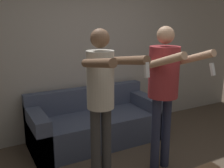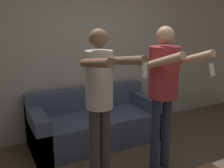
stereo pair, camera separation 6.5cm
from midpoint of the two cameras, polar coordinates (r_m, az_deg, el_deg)
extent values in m
cube|color=#B7B2A8|center=(4.24, -4.95, 7.37)|extent=(6.40, 0.06, 2.70)
cube|color=#4C5670|center=(4.03, -3.96, -9.67)|extent=(1.94, 0.85, 0.44)
cube|color=#4C5670|center=(4.19, -5.99, -3.06)|extent=(1.94, 0.16, 0.35)
cube|color=#4C5670|center=(3.75, -16.38, -10.49)|extent=(0.20, 0.85, 0.63)
cube|color=#4C5670|center=(4.40, 6.46, -6.32)|extent=(0.20, 0.85, 0.63)
cylinder|color=#383838|center=(2.91, -4.20, -14.05)|extent=(0.11, 0.11, 0.93)
cylinder|color=#383838|center=(2.96, -1.88, -13.53)|extent=(0.11, 0.11, 0.93)
cylinder|color=beige|center=(2.67, -3.24, 0.89)|extent=(0.28, 0.28, 0.60)
sphere|color=brown|center=(2.61, -3.37, 9.90)|extent=(0.19, 0.19, 0.19)
cylinder|color=brown|center=(2.31, -3.94, 4.55)|extent=(0.08, 0.58, 0.16)
cylinder|color=brown|center=(2.46, 2.96, 5.14)|extent=(0.08, 0.58, 0.16)
cube|color=white|center=(2.23, 6.75, 3.08)|extent=(0.04, 0.05, 0.13)
cylinder|color=#282D47|center=(3.29, 8.92, -10.77)|extent=(0.11, 0.11, 0.93)
cylinder|color=#282D47|center=(3.38, 11.11, -10.16)|extent=(0.11, 0.11, 0.93)
cylinder|color=#9E2D33|center=(3.10, 10.62, 2.56)|extent=(0.35, 0.35, 0.60)
sphere|color=tan|center=(3.04, 10.98, 10.42)|extent=(0.20, 0.20, 0.20)
cylinder|color=tan|center=(2.74, 10.99, 5.04)|extent=(0.08, 0.55, 0.24)
cylinder|color=tan|center=(3.01, 16.85, 5.46)|extent=(0.08, 0.55, 0.24)
cube|color=white|center=(2.85, 20.42, 3.02)|extent=(0.04, 0.07, 0.13)
camera|label=1|loc=(0.03, -90.55, -0.14)|focal=42.00mm
camera|label=2|loc=(0.03, 89.45, 0.14)|focal=42.00mm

